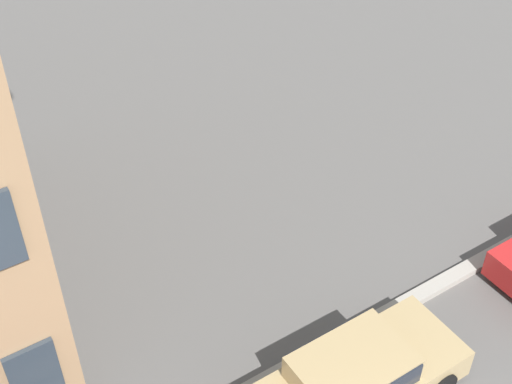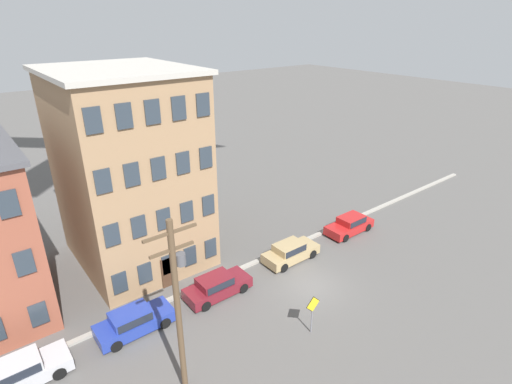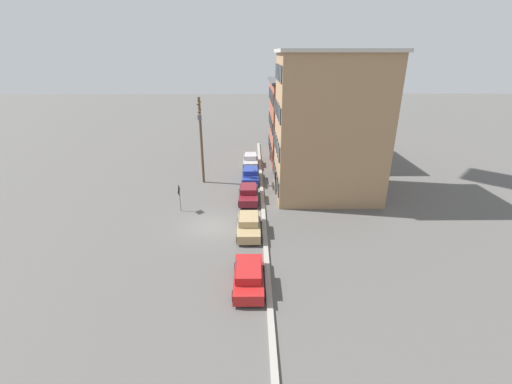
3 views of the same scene
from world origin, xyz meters
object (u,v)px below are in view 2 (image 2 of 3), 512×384
object	(u,v)px
car_maroon	(217,285)
car_silver	(20,372)
car_tan	(290,251)
car_red	(350,224)
caution_sign	(313,309)
utility_pole	(178,302)
car_blue	(133,320)

from	to	relation	value
car_maroon	car_silver	bearing A→B (deg)	179.17
car_silver	car_tan	world-z (taller)	same
car_maroon	car_red	bearing A→B (deg)	0.64
caution_sign	utility_pole	bearing A→B (deg)	171.44
car_maroon	car_blue	bearing A→B (deg)	178.02
car_maroon	utility_pole	bearing A→B (deg)	-135.15
car_maroon	caution_sign	distance (m)	6.74
caution_sign	utility_pole	world-z (taller)	utility_pole
car_blue	car_silver	bearing A→B (deg)	-179.73
car_blue	car_tan	distance (m)	12.13
car_silver	caution_sign	world-z (taller)	caution_sign
car_silver	car_red	bearing A→B (deg)	-0.03
car_blue	utility_pole	distance (m)	6.95
caution_sign	utility_pole	xyz separation A→B (m)	(-7.53, 1.13, 3.52)
caution_sign	car_silver	bearing A→B (deg)	155.15
car_blue	car_maroon	distance (m)	5.56
caution_sign	car_blue	bearing A→B (deg)	141.19
car_silver	car_tan	size ratio (longest dim) A/B	1.00
car_silver	caution_sign	xyz separation A→B (m)	(13.80, -6.39, 0.97)
car_maroon	car_tan	bearing A→B (deg)	0.91
car_red	car_blue	bearing A→B (deg)	179.88
car_tan	caution_sign	xyz separation A→B (m)	(-4.16, -6.33, 0.97)
car_maroon	caution_sign	size ratio (longest dim) A/B	1.72
car_maroon	car_red	world-z (taller)	same
car_silver	car_tan	xyz separation A→B (m)	(17.96, -0.06, 0.00)
car_blue	caution_sign	bearing A→B (deg)	-38.81
car_red	caution_sign	world-z (taller)	caution_sign
car_blue	utility_pole	xyz separation A→B (m)	(0.45, -5.28, 4.49)
car_silver	car_maroon	distance (m)	11.38
car_blue	car_maroon	xyz separation A→B (m)	(5.56, -0.19, 0.00)
car_tan	car_blue	bearing A→B (deg)	179.59
car_silver	utility_pole	bearing A→B (deg)	-39.98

